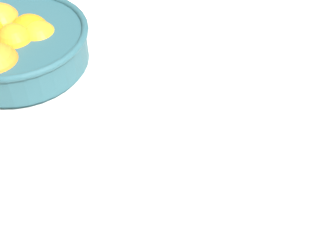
# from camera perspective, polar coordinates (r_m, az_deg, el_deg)

# --- Properties ---
(ground_plane) EXTENTS (1.32, 1.01, 0.03)m
(ground_plane) POSITION_cam_1_polar(r_m,az_deg,el_deg) (0.77, -0.28, -4.04)
(ground_plane) COLOR white
(fruit_bowl) EXTENTS (0.25, 0.25, 0.10)m
(fruit_bowl) POSITION_cam_1_polar(r_m,az_deg,el_deg) (0.92, -17.06, 8.78)
(fruit_bowl) COLOR #234C56
(fruit_bowl) RESTS_ON ground_plane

